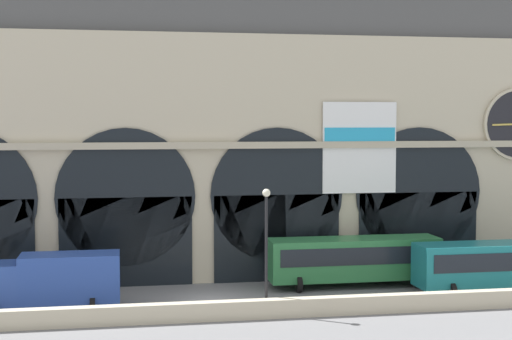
{
  "coord_description": "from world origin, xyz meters",
  "views": [
    {
      "loc": [
        -5.02,
        -43.71,
        10.59
      ],
      "look_at": [
        3.5,
        5.0,
        7.37
      ],
      "focal_mm": 53.28,
      "sensor_mm": 36.0,
      "label": 1
    }
  ],
  "objects_px": {
    "bus_mideast": "(354,259)",
    "bus_east": "(503,264)",
    "box_truck_midwest": "(54,279)",
    "street_lamp_quayside": "(266,234)"
  },
  "relations": [
    {
      "from": "box_truck_midwest",
      "to": "bus_mideast",
      "type": "bearing_deg",
      "value": 8.75
    },
    {
      "from": "box_truck_midwest",
      "to": "street_lamp_quayside",
      "type": "distance_m",
      "value": 12.26
    },
    {
      "from": "street_lamp_quayside",
      "to": "bus_east",
      "type": "bearing_deg",
      "value": 9.56
    },
    {
      "from": "bus_mideast",
      "to": "box_truck_midwest",
      "type": "bearing_deg",
      "value": -171.25
    },
    {
      "from": "box_truck_midwest",
      "to": "bus_mideast",
      "type": "xyz_separation_m",
      "value": [
        18.37,
        2.83,
        0.08
      ]
    },
    {
      "from": "box_truck_midwest",
      "to": "bus_mideast",
      "type": "relative_size",
      "value": 0.68
    },
    {
      "from": "street_lamp_quayside",
      "to": "bus_mideast",
      "type": "bearing_deg",
      "value": 40.98
    },
    {
      "from": "box_truck_midwest",
      "to": "bus_mideast",
      "type": "height_order",
      "value": "box_truck_midwest"
    },
    {
      "from": "bus_mideast",
      "to": "bus_east",
      "type": "relative_size",
      "value": 1.0
    },
    {
      "from": "bus_mideast",
      "to": "bus_east",
      "type": "bearing_deg",
      "value": -21.43
    }
  ]
}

